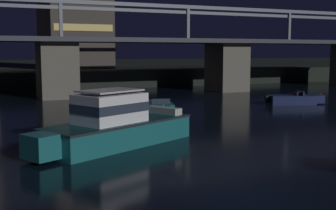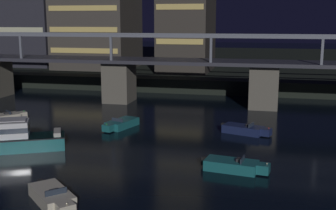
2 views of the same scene
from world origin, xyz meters
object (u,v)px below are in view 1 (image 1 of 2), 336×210
object	(u,v)px
speedboat_mid_left	(160,108)
cabin_cruiser_near_left	(115,125)
speedboat_mid_right	(294,100)
river_bridge	(57,58)

from	to	relation	value
speedboat_mid_left	cabin_cruiser_near_left	bearing A→B (deg)	-123.47
cabin_cruiser_near_left	speedboat_mid_left	distance (m)	11.75
speedboat_mid_right	speedboat_mid_left	bearing A→B (deg)	-177.96
speedboat_mid_left	speedboat_mid_right	xyz separation A→B (m)	(12.93, 0.46, 0.00)
speedboat_mid_left	speedboat_mid_right	bearing A→B (deg)	2.04
cabin_cruiser_near_left	speedboat_mid_right	xyz separation A→B (m)	(19.40, 10.25, -0.64)
river_bridge	cabin_cruiser_near_left	bearing A→B (deg)	-93.15
river_bridge	speedboat_mid_right	bearing A→B (deg)	-37.56
speedboat_mid_left	speedboat_mid_right	distance (m)	12.93
cabin_cruiser_near_left	speedboat_mid_left	xyz separation A→B (m)	(6.47, 9.79, -0.64)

